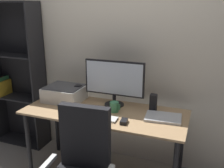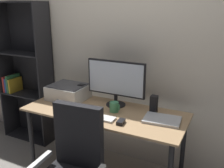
# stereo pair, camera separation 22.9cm
# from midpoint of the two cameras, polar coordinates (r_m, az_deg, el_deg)

# --- Properties ---
(back_wall) EXTENTS (6.40, 0.10, 2.60)m
(back_wall) POSITION_cam_midpoint_polar(r_m,az_deg,el_deg) (2.76, 5.48, 8.40)
(back_wall) COLOR beige
(back_wall) RESTS_ON ground
(desk) EXTENTS (1.59, 0.65, 0.74)m
(desk) POSITION_cam_midpoint_polar(r_m,az_deg,el_deg) (2.51, 0.91, -7.99)
(desk) COLOR tan
(desk) RESTS_ON ground
(monitor) EXTENTS (0.62, 0.20, 0.47)m
(monitor) POSITION_cam_midpoint_polar(r_m,az_deg,el_deg) (2.52, 3.46, 0.83)
(monitor) COLOR black
(monitor) RESTS_ON desk
(keyboard) EXTENTS (0.29, 0.11, 0.02)m
(keyboard) POSITION_cam_midpoint_polar(r_m,az_deg,el_deg) (2.31, 0.06, -7.60)
(keyboard) COLOR silver
(keyboard) RESTS_ON desk
(mouse) EXTENTS (0.06, 0.10, 0.03)m
(mouse) POSITION_cam_midpoint_polar(r_m,az_deg,el_deg) (2.22, 5.00, -8.59)
(mouse) COLOR black
(mouse) RESTS_ON desk
(coffee_mug) EXTENTS (0.10, 0.09, 0.10)m
(coffee_mug) POSITION_cam_midpoint_polar(r_m,az_deg,el_deg) (2.44, 3.19, -5.25)
(coffee_mug) COLOR #387F51
(coffee_mug) RESTS_ON desk
(laptop) EXTENTS (0.34, 0.26, 0.02)m
(laptop) POSITION_cam_midpoint_polar(r_m,az_deg,el_deg) (2.33, 14.06, -7.89)
(laptop) COLOR #B7BABC
(laptop) RESTS_ON desk
(speaker_left) EXTENTS (0.06, 0.07, 0.17)m
(speaker_left) POSITION_cam_midpoint_polar(r_m,az_deg,el_deg) (2.75, -4.49, -1.81)
(speaker_left) COLOR black
(speaker_left) RESTS_ON desk
(speaker_right) EXTENTS (0.06, 0.07, 0.17)m
(speaker_right) POSITION_cam_midpoint_polar(r_m,az_deg,el_deg) (2.45, 12.09, -4.54)
(speaker_right) COLOR black
(speaker_right) RESTS_ON desk
(printer) EXTENTS (0.40, 0.34, 0.16)m
(printer) POSITION_cam_midpoint_polar(r_m,az_deg,el_deg) (2.78, -7.52, -1.78)
(printer) COLOR silver
(printer) RESTS_ON desk
(bookshelf) EXTENTS (0.70, 0.28, 1.77)m
(bookshelf) POSITION_cam_midpoint_polar(r_m,az_deg,el_deg) (3.41, -17.03, 2.03)
(bookshelf) COLOR black
(bookshelf) RESTS_ON ground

